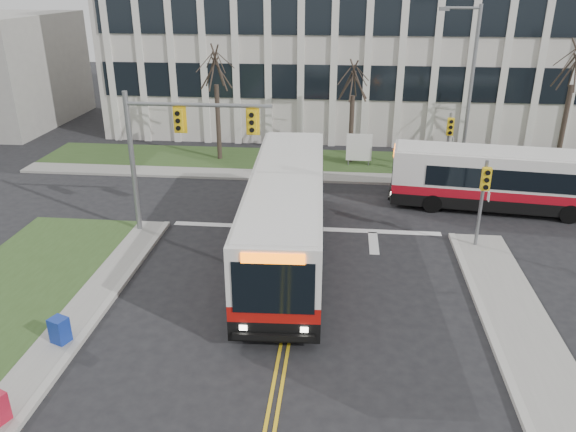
{
  "coord_description": "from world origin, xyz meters",
  "views": [
    {
      "loc": [
        1.53,
        -14.75,
        10.37
      ],
      "look_at": [
        -0.45,
        4.88,
        2.0
      ],
      "focal_mm": 35.0,
      "sensor_mm": 36.0,
      "label": 1
    }
  ],
  "objects_px": {
    "directory_sign": "(359,148)",
    "bus_main": "(287,217)",
    "newspaper_box_blue": "(60,332)",
    "streetlight": "(468,84)",
    "bus_cross": "(508,182)"
  },
  "relations": [
    {
      "from": "newspaper_box_blue",
      "to": "bus_cross",
      "type": "bearing_deg",
      "value": 59.49
    },
    {
      "from": "streetlight",
      "to": "directory_sign",
      "type": "height_order",
      "value": "streetlight"
    },
    {
      "from": "bus_main",
      "to": "bus_cross",
      "type": "bearing_deg",
      "value": 28.16
    },
    {
      "from": "streetlight",
      "to": "directory_sign",
      "type": "xyz_separation_m",
      "value": [
        -5.53,
        1.3,
        -4.02
      ]
    },
    {
      "from": "directory_sign",
      "to": "newspaper_box_blue",
      "type": "bearing_deg",
      "value": -116.42
    },
    {
      "from": "streetlight",
      "to": "newspaper_box_blue",
      "type": "relative_size",
      "value": 9.68
    },
    {
      "from": "directory_sign",
      "to": "bus_main",
      "type": "distance_m",
      "value": 12.39
    },
    {
      "from": "streetlight",
      "to": "newspaper_box_blue",
      "type": "height_order",
      "value": "streetlight"
    },
    {
      "from": "bus_main",
      "to": "bus_cross",
      "type": "height_order",
      "value": "bus_main"
    },
    {
      "from": "streetlight",
      "to": "directory_sign",
      "type": "distance_m",
      "value": 6.96
    },
    {
      "from": "streetlight",
      "to": "directory_sign",
      "type": "relative_size",
      "value": 4.6
    },
    {
      "from": "streetlight",
      "to": "bus_main",
      "type": "xyz_separation_m",
      "value": [
        -8.6,
        -10.7,
        -3.49
      ]
    },
    {
      "from": "newspaper_box_blue",
      "to": "streetlight",
      "type": "bearing_deg",
      "value": 71.16
    },
    {
      "from": "streetlight",
      "to": "directory_sign",
      "type": "bearing_deg",
      "value": 166.77
    },
    {
      "from": "bus_cross",
      "to": "newspaper_box_blue",
      "type": "bearing_deg",
      "value": -45.51
    }
  ]
}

